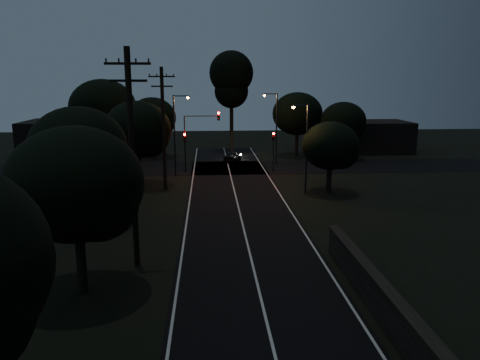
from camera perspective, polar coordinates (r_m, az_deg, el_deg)
road_surface at (r=40.52m, az=-0.70°, el=-1.33°), size 60.00×70.00×0.03m
utility_pole_mid at (r=23.82m, az=-13.03°, el=2.86°), size 2.20×0.30×11.00m
utility_pole_far at (r=40.59m, az=-9.33°, el=6.38°), size 2.20×0.30×10.50m
tree_left_b at (r=21.35m, az=-18.96°, el=-0.84°), size 5.94×5.94×7.55m
tree_left_c at (r=31.46m, az=-18.78°, el=3.48°), size 6.20×6.20×7.83m
tree_left_d at (r=42.77m, az=-12.14°, el=5.84°), size 6.03×6.03×7.65m
tree_far_nw at (r=58.66m, az=-10.46°, el=7.37°), size 5.81×5.81×7.36m
tree_far_w at (r=55.38m, az=-16.12°, el=8.31°), size 7.48×7.48×9.54m
tree_far_ne at (r=59.37m, az=7.24°, el=7.88°), size 6.28×6.28×7.94m
tree_far_e at (r=57.73m, az=12.68°, el=6.89°), size 5.42×5.42×6.88m
tree_right_a at (r=39.90m, az=11.21°, el=3.96°), size 4.77×4.77×6.07m
tall_pine at (r=63.31m, az=-1.06°, el=12.21°), size 5.82×5.82×13.22m
building_left at (r=63.21m, az=-20.33°, el=4.80°), size 10.00×8.00×4.40m
building_right at (r=65.56m, az=15.96°, el=5.15°), size 9.00×7.00×4.00m
signal_left at (r=48.72m, az=-6.73°, el=4.26°), size 0.28×0.35×4.10m
signal_right at (r=49.14m, az=4.08°, el=4.38°), size 0.28×0.35×4.10m
signal_mast at (r=48.49m, az=-4.77°, el=6.05°), size 3.70×0.35×6.25m
streetlight_a at (r=46.58m, az=-7.77°, el=6.10°), size 1.66×0.26×8.00m
streetlight_b at (r=52.98m, az=4.27°, el=6.90°), size 1.66×0.26×8.00m
streetlight_c at (r=39.40m, az=7.91°, el=4.59°), size 1.46×0.26×7.50m
car at (r=55.02m, az=-0.94°, el=2.88°), size 2.48×3.77×1.19m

